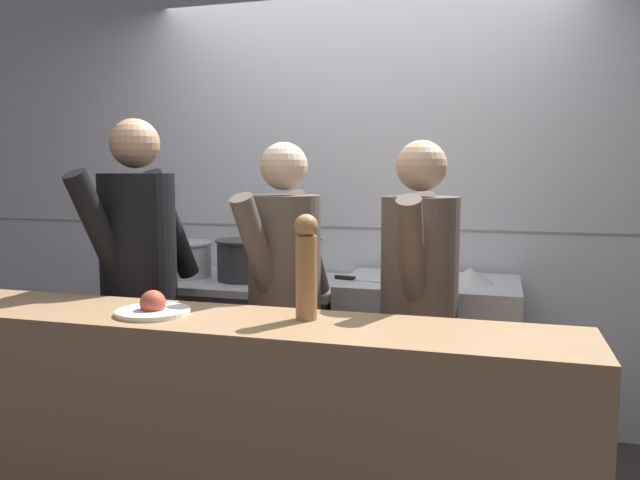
{
  "coord_description": "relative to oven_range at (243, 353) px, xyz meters",
  "views": [
    {
      "loc": [
        0.8,
        -2.36,
        1.49
      ],
      "look_at": [
        -0.04,
        0.55,
        1.15
      ],
      "focal_mm": 35.0,
      "sensor_mm": 36.0,
      "label": 1
    }
  ],
  "objects": [
    {
      "name": "wall_back_tiled",
      "position": [
        0.6,
        0.4,
        0.86
      ],
      "size": [
        8.0,
        0.06,
        2.6
      ],
      "color": "silver",
      "rests_on": "ground_plane"
    },
    {
      "name": "oven_range",
      "position": [
        0.0,
        0.0,
        0.0
      ],
      "size": [
        1.21,
        0.71,
        0.88
      ],
      "color": "#38383D",
      "rests_on": "ground_plane"
    },
    {
      "name": "prep_counter",
      "position": [
        1.07,
        -0.0,
        0.02
      ],
      "size": [
        0.91,
        0.65,
        0.92
      ],
      "color": "#B7BABF",
      "rests_on": "ground_plane"
    },
    {
      "name": "pass_counter",
      "position": [
        0.46,
        -1.2,
        0.03
      ],
      "size": [
        2.55,
        0.45,
        0.95
      ],
      "color": "#93704C",
      "rests_on": "ground_plane"
    },
    {
      "name": "stock_pot",
      "position": [
        -0.36,
        -0.03,
        0.54
      ],
      "size": [
        0.36,
        0.36,
        0.2
      ],
      "color": "#B7BABF",
      "rests_on": "oven_range"
    },
    {
      "name": "sauce_pot",
      "position": [
        0.04,
        -0.03,
        0.56
      ],
      "size": [
        0.34,
        0.34,
        0.23
      ],
      "color": "#2D2D33",
      "rests_on": "oven_range"
    },
    {
      "name": "braising_pot",
      "position": [
        0.36,
        -0.02,
        0.56
      ],
      "size": [
        0.26,
        0.26,
        0.24
      ],
      "color": "beige",
      "rests_on": "oven_range"
    },
    {
      "name": "mixing_bowl_steel",
      "position": [
        1.27,
        -0.01,
        0.52
      ],
      "size": [
        0.24,
        0.24,
        0.08
      ],
      "color": "#B7BABF",
      "rests_on": "prep_counter"
    },
    {
      "name": "chefs_knife",
      "position": [
        0.73,
        -0.11,
        0.49
      ],
      "size": [
        0.37,
        0.09,
        0.02
      ],
      "color": "#B7BABF",
      "rests_on": "prep_counter"
    },
    {
      "name": "plated_dish_main",
      "position": [
        0.17,
        -1.22,
        0.54
      ],
      "size": [
        0.27,
        0.27,
        0.1
      ],
      "color": "white",
      "rests_on": "pass_counter"
    },
    {
      "name": "pepper_mill",
      "position": [
        0.74,
        -1.14,
        0.71
      ],
      "size": [
        0.09,
        0.09,
        0.38
      ],
      "color": "#AD7A47",
      "rests_on": "pass_counter"
    },
    {
      "name": "chef_head_cook",
      "position": [
        -0.22,
        -0.7,
        0.52
      ],
      "size": [
        0.44,
        0.75,
        1.73
      ],
      "rotation": [
        0.0,
        0.0,
        -0.3
      ],
      "color": "black",
      "rests_on": "ground_plane"
    },
    {
      "name": "chef_sous",
      "position": [
        0.48,
        -0.62,
        0.46
      ],
      "size": [
        0.4,
        0.7,
        1.61
      ],
      "rotation": [
        0.0,
        0.0,
        -0.27
      ],
      "color": "black",
      "rests_on": "ground_plane"
    },
    {
      "name": "chef_line",
      "position": [
        1.08,
        -0.62,
        0.46
      ],
      "size": [
        0.34,
        0.7,
        1.61
      ],
      "rotation": [
        0.0,
        0.0,
        -0.03
      ],
      "color": "black",
      "rests_on": "ground_plane"
    }
  ]
}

